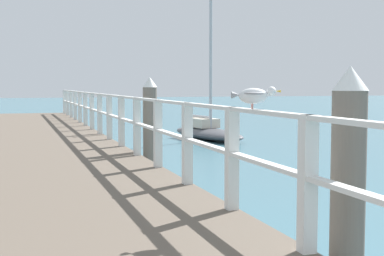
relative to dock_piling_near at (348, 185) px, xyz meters
The scene contains 6 objects.
pier_deck 9.79m from the dock_piling_near, 101.02° to the left, with size 3.13×27.20×0.47m, color brown.
pier_railing 9.59m from the dock_piling_near, 92.27° to the left, with size 0.12×25.72×1.09m.
dock_piling_near is the anchor object (origin of this frame).
dock_piling_far 6.93m from the dock_piling_near, 90.00° to the left, with size 0.29×0.29×1.94m.
seagull_foreground 1.31m from the dock_piling_near, 109.80° to the left, with size 0.47×0.22×0.21m.
boat_0 13.91m from the dock_piling_near, 75.62° to the left, with size 1.83×4.17×5.27m.
Camera 1 is at (-0.68, 0.15, 1.78)m, focal length 52.40 mm.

